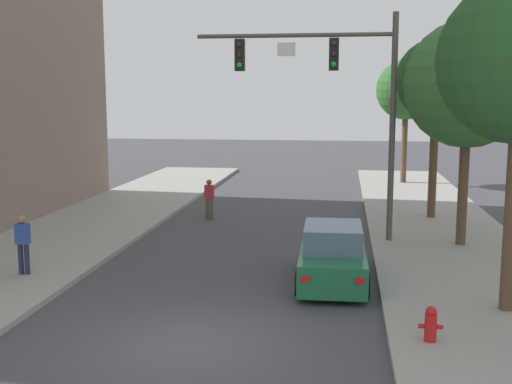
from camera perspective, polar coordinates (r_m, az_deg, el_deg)
ground_plane at (r=13.22m, az=-6.10°, el=-13.49°), size 120.00×120.00×0.00m
traffic_signal_mast at (r=21.36m, az=7.23°, el=9.58°), size 6.63×0.38×7.50m
car_lead_green at (r=17.14m, az=6.91°, el=-5.77°), size 1.89×4.27×1.60m
pedestrian_sidewalk_left_walker at (r=18.35m, az=-20.25°, el=-4.20°), size 0.36×0.22×1.64m
pedestrian_crossing_road at (r=25.67m, az=-4.23°, el=-0.48°), size 0.36×0.22×1.64m
fire_hydrant at (r=13.24m, az=15.46°, el=-11.38°), size 0.48×0.24×0.72m
street_tree_second at (r=21.40m, az=18.56°, el=9.17°), size 4.07×4.07×7.23m
street_tree_third at (r=26.04m, az=15.96°, el=9.62°), size 3.19×3.19×7.06m
street_tree_farthest at (r=36.42m, az=13.37°, el=8.91°), size 3.31×3.31×6.83m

